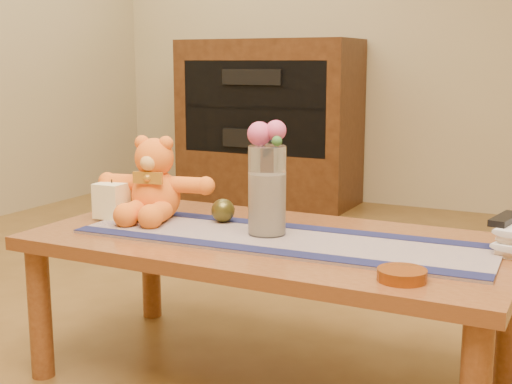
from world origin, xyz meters
The scene contains 30 objects.
floor centered at (0.00, 0.00, 0.00)m, with size 5.50×5.50×0.00m, color brown.
coffee_table_top centered at (0.00, 0.00, 0.43)m, with size 1.40×0.70×0.04m, color brown.
table_leg_fl centered at (-0.64, -0.29, 0.21)m, with size 0.07×0.07×0.41m, color brown.
table_leg_bl centered at (-0.64, 0.29, 0.21)m, with size 0.07×0.07×0.41m, color brown.
table_leg_br centered at (0.64, 0.29, 0.21)m, with size 0.07×0.07×0.41m, color brown.
persian_runner centered at (0.04, -0.02, 0.45)m, with size 1.20×0.35×0.01m, color #1C1D4F.
runner_border_near centered at (0.05, -0.17, 0.46)m, with size 1.20×0.06×0.00m, color #14183E.
runner_border_far centered at (0.04, 0.12, 0.46)m, with size 1.20×0.06×0.00m, color #14183E.
teddy_bear centered at (-0.44, 0.04, 0.58)m, with size 0.37×0.30×0.25m, color orange, non-canonical shape.
pillar_candle centered at (-0.56, -0.02, 0.51)m, with size 0.09×0.09×0.11m, color #FFF7BB.
candle_wick centered at (-0.56, -0.02, 0.58)m, with size 0.00×0.00×0.01m, color black.
glass_vase centered at (-0.01, 0.00, 0.59)m, with size 0.11×0.11×0.26m, color silver.
potpourri_fill centered at (-0.01, 0.00, 0.55)m, with size 0.09×0.09×0.18m, color beige.
rose_left centered at (-0.03, -0.01, 0.75)m, with size 0.07×0.07×0.07m, color #D34A7D.
rose_right centered at (0.01, 0.00, 0.76)m, with size 0.06×0.06×0.06m, color #D34A7D.
blue_flower_back centered at (0.00, 0.03, 0.75)m, with size 0.04×0.04×0.04m, color #506CAF.
blue_flower_side centered at (-0.04, 0.02, 0.74)m, with size 0.04×0.04×0.04m, color #506CAF.
leaf_sprig centered at (0.03, -0.02, 0.74)m, with size 0.03×0.03×0.03m, color #33662D.
bronze_ball centered at (-0.20, 0.07, 0.50)m, with size 0.07×0.07×0.07m, color #464017.
book_bottom centered at (0.63, 0.17, 0.46)m, with size 0.17×0.22×0.02m, color #FAE1C1.
book_lower centered at (0.63, 0.17, 0.48)m, with size 0.16×0.22×0.02m, color #FAE1C1.
book_upper centered at (0.62, 0.18, 0.50)m, with size 0.17×0.22×0.02m, color #FAE1C1.
book_top centered at (0.63, 0.17, 0.52)m, with size 0.16×0.22×0.02m, color #FAE1C1.
tv_remote centered at (0.63, 0.16, 0.54)m, with size 0.04×0.16×0.02m, color black.
amber_dish centered at (0.45, -0.23, 0.46)m, with size 0.12×0.12×0.03m, color #BF5914.
media_cabinet centered at (-1.20, 2.48, 0.55)m, with size 1.20×0.50×1.10m, color black.
cabinet_cavity centered at (-1.20, 2.25, 0.66)m, with size 1.02×0.03×0.61m, color black.
cabinet_shelf centered at (-1.20, 2.33, 0.66)m, with size 1.02×0.20×0.03m, color black.
stereo_upper centered at (-1.20, 2.35, 0.86)m, with size 0.42×0.28×0.10m, color black.
stereo_lower centered at (-1.20, 2.35, 0.46)m, with size 0.42×0.28×0.12m, color black.
Camera 1 is at (0.85, -1.78, 0.96)m, focal length 48.73 mm.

